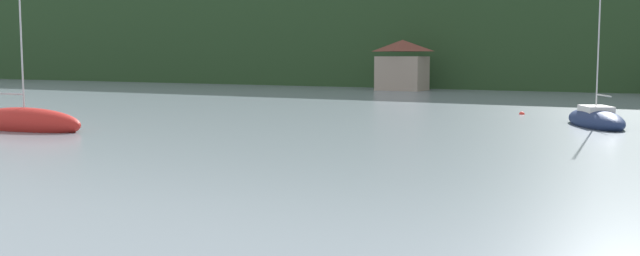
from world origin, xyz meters
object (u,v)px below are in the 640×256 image
object	(u,v)px
shore_building_west	(402,66)
sailboat_mid_1	(25,123)
mooring_buoy_mid	(522,114)
sailboat_far_2	(596,120)

from	to	relation	value
shore_building_west	sailboat_mid_1	size ratio (longest dim) A/B	0.56
shore_building_west	sailboat_mid_1	bearing A→B (deg)	-89.83
sailboat_mid_1	mooring_buoy_mid	distance (m)	35.21
sailboat_far_2	shore_building_west	bearing A→B (deg)	9.80
sailboat_far_2	mooring_buoy_mid	bearing A→B (deg)	14.38
shore_building_west	sailboat_far_2	bearing A→B (deg)	-52.76
sailboat_far_2	mooring_buoy_mid	size ratio (longest dim) A/B	26.91
sailboat_mid_1	mooring_buoy_mid	world-z (taller)	sailboat_mid_1
sailboat_mid_1	sailboat_far_2	size ratio (longest dim) A/B	1.01
sailboat_mid_1	mooring_buoy_mid	xyz separation A→B (m)	(23.23, 26.46, -0.44)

